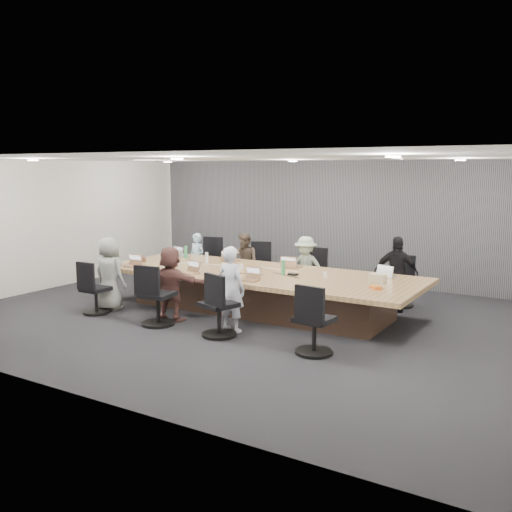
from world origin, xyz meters
The scene contains 40 objects.
floor centered at (0.00, 0.00, 0.00)m, with size 10.00×8.00×0.00m, color black.
ceiling centered at (0.00, 0.00, 2.80)m, with size 10.00×8.00×0.00m, color white.
wall_back centered at (0.00, 4.00, 1.40)m, with size 10.00×2.80×0.00m, color beige.
wall_front centered at (0.00, -4.00, 1.40)m, with size 10.00×2.80×0.00m, color beige.
wall_left centered at (-5.00, 0.00, 1.40)m, with size 8.00×2.80×0.00m, color beige.
curtain centered at (0.00, 3.92, 1.40)m, with size 9.80×0.04×2.80m, color #5A5A5F.
conference_table centered at (0.00, 0.50, 0.40)m, with size 6.00×2.20×0.74m.
chair_0 centered at (-2.46, 2.20, 0.44)m, with size 0.59×0.59×0.87m, color black, non-canonical shape.
chair_1 centered at (-1.16, 2.20, 0.42)m, with size 0.56×0.56×0.84m, color black, non-canonical shape.
chair_2 centered at (0.29, 2.20, 0.39)m, with size 0.52×0.52×0.77m, color black, non-canonical shape.
chair_3 centered at (2.15, 2.20, 0.38)m, with size 0.51×0.51×0.75m, color black, non-canonical shape.
chair_4 centered at (-2.44, -1.20, 0.38)m, with size 0.51×0.51×0.76m, color black, non-canonical shape.
chair_5 centered at (-0.97, -1.20, 0.44)m, with size 0.59×0.59×0.88m, color black, non-canonical shape.
chair_6 centered at (0.29, -1.20, 0.43)m, with size 0.58×0.58×0.86m, color black, non-canonical shape.
chair_7 centered at (1.95, -1.20, 0.43)m, with size 0.58×0.58×0.85m, color black, non-canonical shape.
person_0 centered at (-2.46, 1.85, 0.59)m, with size 0.43×0.28×1.18m, color #A8C8E4.
laptop_0 centered at (-2.46, 1.30, 0.75)m, with size 0.31×0.22×0.02m, color #B2B2B7.
person_1 centered at (-1.16, 1.85, 0.63)m, with size 0.61×0.48×1.26m, color #473A30.
laptop_1 centered at (-1.16, 1.30, 0.75)m, with size 0.33×0.23×0.02m, color #8C6647.
person_2 centered at (0.29, 1.85, 0.64)m, with size 0.82×0.47×1.27m, color #8EA089.
laptop_2 centered at (0.29, 1.30, 0.75)m, with size 0.33×0.23×0.02m, color #8C6647.
person_3 centered at (2.15, 1.85, 0.70)m, with size 0.82×0.34×1.40m, color black.
laptop_3 centered at (2.15, 1.30, 0.75)m, with size 0.30×0.21×0.02m, color #B2B2B7.
person_4 centered at (-2.44, -0.85, 0.69)m, with size 0.67×0.44×1.37m, color gray.
laptop_4 centered at (-2.44, -0.30, 0.75)m, with size 0.33×0.23×0.02m, color #8C6647.
person_5 centered at (-0.97, -0.85, 0.65)m, with size 1.21×0.39×1.30m, color brown.
laptop_5 centered at (-0.97, -0.30, 0.75)m, with size 0.30×0.21×0.02m, color #8C6647.
person_6 centered at (0.29, -0.85, 0.70)m, with size 0.51×0.34×1.40m, color silver.
laptop_6 centered at (0.29, -0.30, 0.75)m, with size 0.29×0.20×0.02m, color #8C6647.
bottle_green_left centered at (-2.17, 1.09, 0.87)m, with size 0.07×0.07×0.26m, color #399057.
bottle_green_right centered at (0.51, 0.49, 0.87)m, with size 0.07×0.07×0.26m, color #399057.
bottle_clear centered at (-1.42, 0.82, 0.85)m, with size 0.06×0.06×0.21m, color silver.
cup_white_far centered at (-0.42, 0.56, 0.79)m, with size 0.08×0.08×0.10m, color white.
cup_white_near centered at (1.26, 0.66, 0.78)m, with size 0.07×0.07×0.09m, color white.
mug_brown centered at (-2.57, 0.24, 0.79)m, with size 0.08×0.08×0.10m, color brown.
mic_left centered at (-0.35, 0.13, 0.76)m, with size 0.16×0.11×0.03m, color black.
mic_right centered at (0.69, 0.54, 0.76)m, with size 0.17×0.11×0.03m, color black.
stapler centered at (-0.36, 0.05, 0.77)m, with size 0.18×0.04×0.07m, color black.
canvas_bag centered at (2.20, 0.71, 0.81)m, with size 0.27×0.17×0.14m, color #C1AC8B.
snack_packet centered at (2.35, 0.19, 0.76)m, with size 0.20×0.13×0.04m, color #D55B15.
Camera 1 is at (5.32, -8.35, 2.64)m, focal length 40.00 mm.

